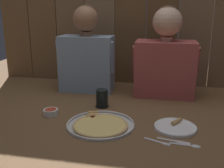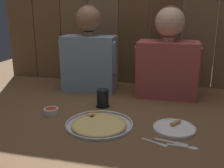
% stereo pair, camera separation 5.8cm
% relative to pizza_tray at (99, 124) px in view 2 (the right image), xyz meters
% --- Properties ---
extents(ground_plane, '(3.20, 3.20, 0.00)m').
position_rel_pizza_tray_xyz_m(ground_plane, '(0.04, 0.09, -0.01)').
color(ground_plane, brown).
extents(pizza_tray, '(0.36, 0.36, 0.03)m').
position_rel_pizza_tray_xyz_m(pizza_tray, '(0.00, 0.00, 0.00)').
color(pizza_tray, silver).
rests_on(pizza_tray, ground).
extents(dinner_plate, '(0.22, 0.22, 0.03)m').
position_rel_pizza_tray_xyz_m(dinner_plate, '(0.39, 0.05, -0.00)').
color(dinner_plate, white).
rests_on(dinner_plate, ground).
extents(drinking_glass, '(0.09, 0.09, 0.11)m').
position_rel_pizza_tray_xyz_m(drinking_glass, '(-0.06, 0.28, 0.04)').
color(drinking_glass, black).
rests_on(drinking_glass, ground).
extents(dipping_bowl, '(0.08, 0.08, 0.04)m').
position_rel_pizza_tray_xyz_m(dipping_bowl, '(-0.32, 0.09, 0.01)').
color(dipping_bowl, white).
rests_on(dipping_bowl, ground).
extents(table_fork, '(0.13, 0.06, 0.01)m').
position_rel_pizza_tray_xyz_m(table_fork, '(0.30, -0.11, -0.01)').
color(table_fork, silver).
rests_on(table_fork, ground).
extents(table_knife, '(0.16, 0.05, 0.01)m').
position_rel_pizza_tray_xyz_m(table_knife, '(0.37, -0.09, -0.01)').
color(table_knife, silver).
rests_on(table_knife, ground).
extents(table_spoon, '(0.14, 0.03, 0.01)m').
position_rel_pizza_tray_xyz_m(table_spoon, '(0.45, -0.12, -0.01)').
color(table_spoon, silver).
rests_on(table_spoon, ground).
extents(diner_left, '(0.42, 0.19, 0.62)m').
position_rel_pizza_tray_xyz_m(diner_left, '(-0.24, 0.60, 0.28)').
color(diner_left, '#849EB7').
rests_on(diner_left, ground).
extents(diner_right, '(0.44, 0.24, 0.61)m').
position_rel_pizza_tray_xyz_m(diner_right, '(0.32, 0.60, 0.27)').
color(diner_right, '#AD4C47').
rests_on(diner_right, ground).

